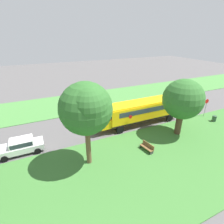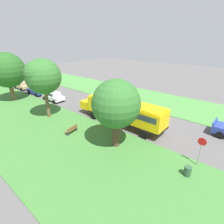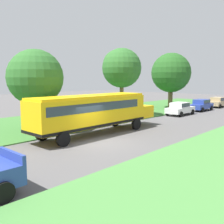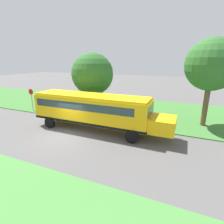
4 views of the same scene
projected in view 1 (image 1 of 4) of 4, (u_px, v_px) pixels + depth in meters
name	position (u px, v px, depth m)	size (l,w,h in m)	color
ground_plane	(141.00, 114.00, 26.89)	(120.00, 120.00, 0.00)	#565454
grass_verge	(193.00, 150.00, 18.60)	(12.00, 80.00, 0.08)	#3D7533
grass_far_side	(115.00, 97.00, 34.33)	(10.00, 80.00, 0.07)	#47843D
school_bus	(142.00, 110.00, 23.52)	(2.84, 12.42, 3.16)	yellow
car_white_nearest	(21.00, 145.00, 17.88)	(2.02, 4.40, 1.56)	silver
pickup_truck	(181.00, 94.00, 32.81)	(2.28, 5.40, 2.10)	#283D93
oak_tree_beside_bus	(184.00, 99.00, 19.79)	(4.62, 4.62, 6.85)	#4C3826
oak_tree_roadside_mid	(87.00, 108.00, 14.29)	(4.59, 4.53, 7.92)	brown
stop_sign	(206.00, 106.00, 25.52)	(0.08, 0.68, 2.74)	gray
park_bench	(147.00, 147.00, 18.28)	(1.66, 0.77, 0.92)	brown
trash_bin	(214.00, 119.00, 24.44)	(0.56, 0.56, 0.90)	#2D4C33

